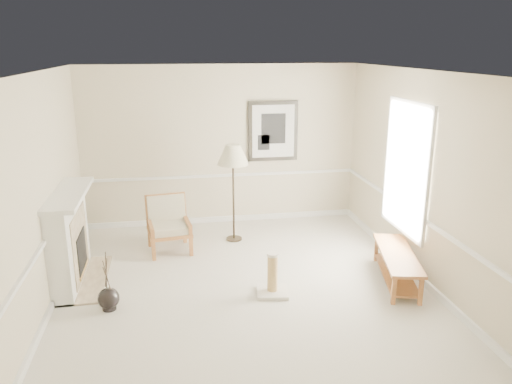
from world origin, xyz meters
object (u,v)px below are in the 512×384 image
floor_vase (109,299)px  bench (397,262)px  armchair (168,221)px  floor_lamp (233,157)px  scratching_post (272,281)px

floor_vase → bench: bearing=2.1°
armchair → floor_lamp: size_ratio=0.53×
bench → floor_vase: bearing=-177.9°
scratching_post → armchair: bearing=126.9°
bench → scratching_post: (-1.80, -0.08, -0.10)m
armchair → bench: size_ratio=0.57×
floor_vase → bench: (3.91, 0.15, 0.14)m
armchair → bench: bearing=-36.4°
floor_vase → bench: 3.92m
floor_vase → bench: size_ratio=0.51×
armchair → floor_lamp: floor_lamp is taller
floor_vase → floor_lamp: 3.08m
armchair → scratching_post: bearing=-60.9°
floor_vase → floor_lamp: bearing=48.4°
floor_lamp → bench: bearing=-43.3°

